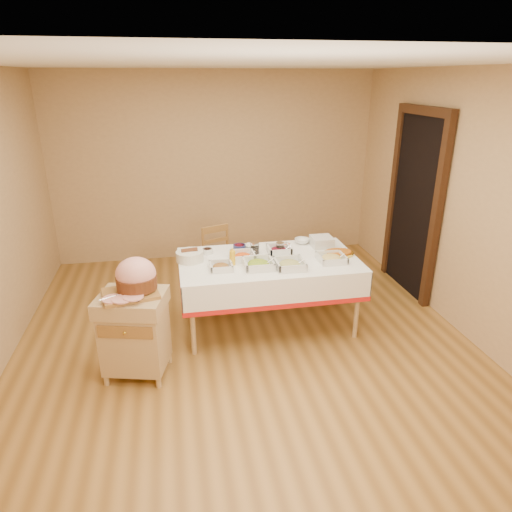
% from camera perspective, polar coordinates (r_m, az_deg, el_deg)
% --- Properties ---
extents(room_shell, '(5.00, 5.00, 5.00)m').
position_cam_1_polar(room_shell, '(4.15, -1.50, 4.72)').
color(room_shell, olive).
rests_on(room_shell, ground).
extents(doorway, '(0.09, 1.10, 2.20)m').
position_cam_1_polar(doorway, '(5.77, 19.24, 6.40)').
color(doorway, black).
rests_on(doorway, ground).
extents(dining_table, '(1.82, 1.02, 0.76)m').
position_cam_1_polar(dining_table, '(4.72, 1.58, -2.21)').
color(dining_table, tan).
rests_on(dining_table, ground).
extents(butcher_cart, '(0.65, 0.59, 0.79)m').
position_cam_1_polar(butcher_cart, '(4.15, -14.94, -8.95)').
color(butcher_cart, tan).
rests_on(butcher_cart, ground).
extents(dining_chair, '(0.48, 0.47, 0.84)m').
position_cam_1_polar(dining_chair, '(5.50, -4.43, -0.62)').
color(dining_chair, olive).
rests_on(dining_chair, ground).
extents(ham_on_board, '(0.48, 0.46, 0.32)m').
position_cam_1_polar(ham_on_board, '(3.97, -14.86, -2.72)').
color(ham_on_board, olive).
rests_on(ham_on_board, butcher_cart).
extents(serving_dish_a, '(0.22, 0.21, 0.09)m').
position_cam_1_polar(serving_dish_a, '(4.42, -4.39, -1.31)').
color(serving_dish_a, silver).
rests_on(serving_dish_a, dining_table).
extents(serving_dish_b, '(0.29, 0.29, 0.12)m').
position_cam_1_polar(serving_dish_b, '(4.45, 0.31, -0.98)').
color(serving_dish_b, silver).
rests_on(serving_dish_b, dining_table).
extents(serving_dish_c, '(0.28, 0.28, 0.11)m').
position_cam_1_polar(serving_dish_c, '(4.45, 4.25, -1.03)').
color(serving_dish_c, silver).
rests_on(serving_dish_c, dining_table).
extents(serving_dish_d, '(0.27, 0.27, 0.10)m').
position_cam_1_polar(serving_dish_d, '(4.66, 9.42, -0.27)').
color(serving_dish_d, silver).
rests_on(serving_dish_d, dining_table).
extents(serving_dish_e, '(0.25, 0.23, 0.11)m').
position_cam_1_polar(serving_dish_e, '(4.64, -1.66, -0.01)').
color(serving_dish_e, silver).
rests_on(serving_dish_e, dining_table).
extents(serving_dish_f, '(0.25, 0.23, 0.11)m').
position_cam_1_polar(serving_dish_f, '(4.82, 2.90, 0.78)').
color(serving_dish_f, silver).
rests_on(serving_dish_f, dining_table).
extents(small_bowl_left, '(0.11, 0.11, 0.05)m').
position_cam_1_polar(small_bowl_left, '(4.83, -6.09, 0.67)').
color(small_bowl_left, silver).
rests_on(small_bowl_left, dining_table).
extents(small_bowl_mid, '(0.14, 0.14, 0.06)m').
position_cam_1_polar(small_bowl_mid, '(4.90, -2.09, 1.13)').
color(small_bowl_mid, navy).
rests_on(small_bowl_mid, dining_table).
extents(small_bowl_right, '(0.11, 0.11, 0.05)m').
position_cam_1_polar(small_bowl_right, '(4.95, 3.74, 1.27)').
color(small_bowl_right, silver).
rests_on(small_bowl_right, dining_table).
extents(bowl_white_imported, '(0.17, 0.17, 0.03)m').
position_cam_1_polar(bowl_white_imported, '(4.98, -0.59, 1.27)').
color(bowl_white_imported, silver).
rests_on(bowl_white_imported, dining_table).
extents(bowl_small_imported, '(0.20, 0.20, 0.05)m').
position_cam_1_polar(bowl_small_imported, '(5.12, 5.77, 1.88)').
color(bowl_small_imported, silver).
rests_on(bowl_small_imported, dining_table).
extents(preserve_jar_left, '(0.10, 0.10, 0.12)m').
position_cam_1_polar(preserve_jar_left, '(4.79, -0.15, 0.96)').
color(preserve_jar_left, silver).
rests_on(preserve_jar_left, dining_table).
extents(preserve_jar_right, '(0.09, 0.09, 0.11)m').
position_cam_1_polar(preserve_jar_right, '(4.82, 3.02, 0.98)').
color(preserve_jar_right, silver).
rests_on(preserve_jar_right, dining_table).
extents(mustard_bottle, '(0.06, 0.06, 0.18)m').
position_cam_1_polar(mustard_bottle, '(4.50, -2.98, -0.14)').
color(mustard_bottle, gold).
rests_on(mustard_bottle, dining_table).
extents(bread_basket, '(0.28, 0.28, 0.12)m').
position_cam_1_polar(bread_basket, '(4.65, -8.28, 0.02)').
color(bread_basket, silver).
rests_on(bread_basket, dining_table).
extents(plate_stack, '(0.22, 0.22, 0.11)m').
position_cam_1_polar(plate_stack, '(5.04, 8.22, 1.79)').
color(plate_stack, silver).
rests_on(plate_stack, dining_table).
extents(brass_platter, '(0.33, 0.24, 0.04)m').
position_cam_1_polar(brass_platter, '(4.84, 10.22, 0.35)').
color(brass_platter, gold).
rests_on(brass_platter, dining_table).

